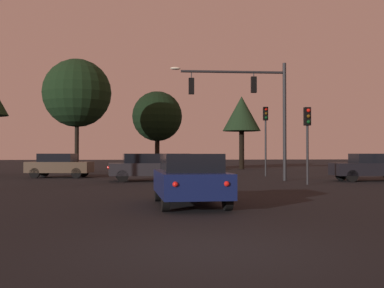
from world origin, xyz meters
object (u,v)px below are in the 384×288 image
Objects in this scene: traffic_signal_mast_arm at (252,99)px; car_nearside_lane at (190,178)px; tree_behind_sign at (77,93)px; car_crossing_left at (146,167)px; tree_left_far at (242,114)px; car_far_lane at (173,162)px; traffic_light_corner_right at (266,127)px; car_parked_lot at (59,165)px; car_crossing_right at (372,167)px; tree_center_horizon at (157,116)px; traffic_light_corner_left at (307,129)px.

traffic_signal_mast_arm reaches higher than car_nearside_lane.
tree_behind_sign is at bearing 136.61° from traffic_signal_mast_arm.
car_crossing_left is at bearing 175.08° from traffic_signal_mast_arm.
car_nearside_lane is at bearing -105.48° from tree_left_far.
car_nearside_lane is 0.50× the size of tree_behind_sign.
car_nearside_lane is 1.00× the size of car_far_lane.
tree_behind_sign is (-4.94, 9.72, 5.25)m from car_crossing_left.
traffic_light_corner_right reaches higher than car_parked_lot.
car_crossing_right is (11.41, 11.03, -0.00)m from car_nearside_lane.
traffic_light_corner_right is at bearing 28.57° from car_crossing_left.
tree_behind_sign is at bearing -124.02° from tree_center_horizon.
traffic_signal_mast_arm is 20.23m from tree_center_horizon.
car_crossing_left is at bearing -94.41° from tree_center_horizon.
traffic_light_corner_right is 16.34m from tree_center_horizon.
car_parked_lot is (-8.00, -9.36, 0.00)m from car_far_lane.
traffic_light_corner_left is 5.59m from car_crossing_right.
traffic_light_corner_right reaches higher than traffic_light_corner_left.
tree_center_horizon is (-6.57, 14.85, 1.83)m from traffic_light_corner_right.
tree_center_horizon reaches higher than car_crossing_right.
car_crossing_left is (-7.84, 3.93, -1.92)m from traffic_light_corner_left.
traffic_light_corner_left is 0.89× the size of car_crossing_left.
car_crossing_left and car_far_lane have the same top height.
car_nearside_lane is 18.10m from car_parked_lot.
traffic_light_corner_left is 0.89× the size of car_far_lane.
traffic_light_corner_right is at bearing -60.05° from car_far_lane.
car_far_lane is at bearing 122.82° from car_crossing_right.
car_far_lane is 12.31m from car_parked_lot.
traffic_signal_mast_arm is 15.17m from car_far_lane.
tree_behind_sign is (-7.56, -4.09, 5.25)m from car_far_lane.
car_far_lane is 0.50× the size of tree_behind_sign.
tree_left_far is at bearing 74.52° from car_nearside_lane.
tree_left_far is at bearing 85.53° from traffic_light_corner_left.
car_far_lane is 0.61× the size of tree_left_far.
tree_behind_sign reaches higher than car_nearside_lane.
car_far_lane is at bearing 86.57° from car_nearside_lane.
traffic_signal_mast_arm is at bearing 171.93° from car_crossing_right.
car_crossing_right is at bearing 28.34° from traffic_light_corner_left.
car_parked_lot is (-11.26, 4.96, -3.79)m from traffic_signal_mast_arm.
tree_behind_sign is (-17.40, 11.16, 5.25)m from car_crossing_right.
tree_behind_sign is at bearing 157.68° from traffic_light_corner_right.
tree_center_horizon is at bearing 173.69° from tree_left_far.
traffic_light_corner_right is at bearing -0.28° from car_parked_lot.
tree_behind_sign reaches higher than car_crossing_right.
car_far_lane is 7.02m from tree_center_horizon.
car_parked_lot is at bearing 179.72° from traffic_light_corner_right.
traffic_signal_mast_arm is 1.50× the size of car_crossing_right.
tree_left_far is (1.52, 13.95, 2.04)m from traffic_light_corner_right.
car_far_lane is (-9.84, 15.25, -0.00)m from car_crossing_right.
car_crossing_left is at bearing 153.36° from traffic_light_corner_left.
traffic_light_corner_left reaches higher than car_parked_lot.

